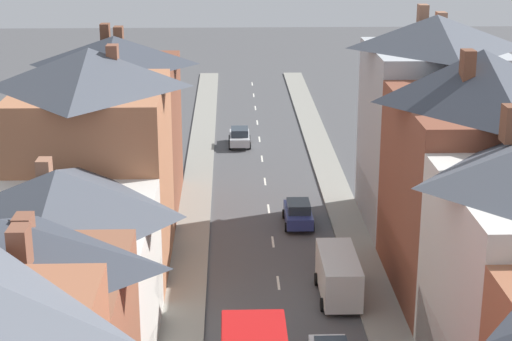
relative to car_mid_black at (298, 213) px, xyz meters
name	(u,v)px	position (x,y,z in m)	size (l,w,h in m)	color
pavement_left	(193,230)	(-6.90, -0.86, -0.76)	(2.20, 104.00, 0.14)	gray
pavement_right	(350,228)	(3.30, -0.86, -0.76)	(2.20, 104.00, 0.14)	gray
centre_line_dashes	(273,242)	(-1.80, -2.86, -0.83)	(0.14, 97.80, 0.01)	silver
terrace_row_left	(36,287)	(-11.99, -22.07, 5.34)	(8.00, 60.40, 14.26)	silver
car_mid_black	(298,213)	(0.00, 0.00, 0.00)	(1.90, 3.97, 1.66)	navy
car_mid_white	(240,137)	(-3.60, 19.17, -0.03)	(1.90, 3.85, 1.59)	#B7BABF
delivery_van	(338,274)	(1.30, -10.76, 0.50)	(2.20, 5.20, 2.41)	silver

